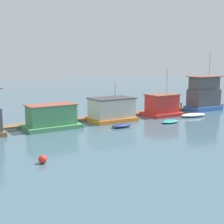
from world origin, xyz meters
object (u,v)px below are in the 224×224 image
houseboat_blue (204,95)px  dinghy_navy (122,125)px  houseboat_green (51,117)px  mooring_post_far_left (101,114)px  mooring_post_near_right (181,107)px  buoy_red (43,159)px  dinghy_teal (170,121)px  dinghy_white (193,115)px  houseboat_orange (112,110)px  mooring_post_near_left (174,107)px  houseboat_red (162,106)px

houseboat_blue → dinghy_navy: size_ratio=3.17×
houseboat_green → mooring_post_far_left: size_ratio=4.09×
mooring_post_near_right → buoy_red: mooring_post_near_right is taller
dinghy_teal → dinghy_white: bearing=14.9°
houseboat_orange → dinghy_white: size_ratio=1.46×
mooring_post_near_right → dinghy_teal: bearing=-141.5°
houseboat_blue → mooring_post_near_left: size_ratio=5.72×
mooring_post_near_left → buoy_red: mooring_post_near_left is taller
houseboat_green → houseboat_blue: bearing=0.8°
houseboat_green → dinghy_white: size_ratio=1.58×
houseboat_red → dinghy_teal: 5.74m
dinghy_teal → mooring_post_near_left: (6.64, 6.51, 0.65)m
houseboat_blue → dinghy_teal: 13.34m
dinghy_navy → mooring_post_far_left: 5.51m
dinghy_white → mooring_post_far_left: mooring_post_far_left is taller
houseboat_red → mooring_post_near_right: size_ratio=5.08×
mooring_post_far_left → dinghy_navy: bearing=-91.9°
dinghy_white → mooring_post_far_left: bearing=158.7°
mooring_post_near_left → houseboat_orange: bearing=-174.0°
houseboat_green → mooring_post_far_left: 7.93m
houseboat_green → dinghy_white: houseboat_green is taller
houseboat_green → dinghy_navy: bearing=-27.1°
dinghy_teal → mooring_post_near_left: size_ratio=1.85×
dinghy_navy → houseboat_blue: bearing=12.5°
houseboat_green → dinghy_teal: houseboat_green is taller
dinghy_navy → mooring_post_near_left: (13.65, 5.48, 0.60)m
houseboat_red → mooring_post_near_left: size_ratio=4.14×
houseboat_blue → dinghy_teal: (-12.02, -5.26, -2.39)m
houseboat_red → houseboat_blue: 9.37m
houseboat_red → buoy_red: (-22.64, -12.01, -1.14)m
houseboat_orange → mooring_post_near_right: (14.08, 1.31, -0.86)m
houseboat_orange → mooring_post_far_left: houseboat_orange is taller
houseboat_green → mooring_post_near_right: houseboat_green is taller
buoy_red → houseboat_red: bearing=27.9°
houseboat_orange → buoy_red: size_ratio=8.90×
mooring_post_far_left → houseboat_orange: bearing=-54.1°
dinghy_navy → mooring_post_far_left: bearing=88.1°
houseboat_green → houseboat_red: 17.30m
houseboat_orange → dinghy_teal: size_ratio=2.00×
dinghy_teal → buoy_red: bearing=-160.3°
mooring_post_far_left → mooring_post_near_left: mooring_post_near_left is taller
mooring_post_near_right → dinghy_white: bearing=-115.4°
dinghy_teal → mooring_post_far_left: 9.45m
houseboat_red → dinghy_white: (3.12, -3.32, -1.21)m
houseboat_red → dinghy_navy: size_ratio=2.29×
houseboat_green → mooring_post_near_left: 21.29m
houseboat_green → houseboat_blue: houseboat_blue is taller
dinghy_white → buoy_red: buoy_red is taller
dinghy_white → houseboat_orange: bearing=162.7°
houseboat_green → houseboat_red: size_ratio=0.97×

